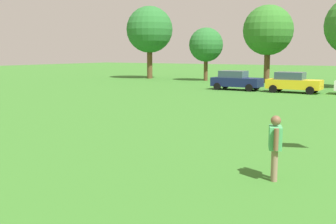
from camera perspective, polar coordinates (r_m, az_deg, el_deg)
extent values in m
plane|color=#387528|center=(32.46, 12.11, 2.21)|extent=(160.00, 160.00, 0.00)
cylinder|color=#8C7259|center=(10.95, 14.40, -7.14)|extent=(0.15, 0.15, 0.82)
cylinder|color=#8C7259|center=(11.19, 14.32, -6.81)|extent=(0.15, 0.15, 0.82)
cube|color=#4CB266|center=(10.91, 14.49, -3.41)|extent=(0.48, 0.62, 0.58)
cylinder|color=brown|center=(10.57, 14.60, -3.68)|extent=(0.12, 0.12, 0.55)
cylinder|color=brown|center=(11.24, 14.39, -2.98)|extent=(0.12, 0.12, 0.55)
sphere|color=brown|center=(10.83, 14.57, -1.14)|extent=(0.26, 0.26, 0.26)
cube|color=#141E4C|center=(37.05, 9.41, 4.08)|extent=(4.30, 1.80, 0.76)
cube|color=#334756|center=(37.14, 8.94, 5.15)|extent=(2.24, 1.58, 0.60)
cylinder|color=black|center=(37.42, 11.99, 3.46)|extent=(0.64, 0.22, 0.64)
cylinder|color=black|center=(35.73, 11.05, 3.28)|extent=(0.64, 0.22, 0.64)
cylinder|color=black|center=(38.46, 7.86, 3.69)|extent=(0.64, 0.22, 0.64)
cylinder|color=black|center=(36.82, 6.76, 3.51)|extent=(0.64, 0.22, 0.64)
cube|color=yellow|center=(35.55, 16.90, 3.67)|extent=(4.30, 1.80, 0.76)
cube|color=#334756|center=(35.60, 16.41, 4.79)|extent=(2.24, 1.58, 0.60)
cylinder|color=black|center=(36.14, 19.48, 3.02)|extent=(0.64, 0.22, 0.64)
cylinder|color=black|center=(34.38, 18.87, 2.81)|extent=(0.64, 0.22, 0.64)
cylinder|color=black|center=(36.82, 15.01, 3.29)|extent=(0.64, 0.22, 0.64)
cylinder|color=black|center=(35.10, 14.20, 3.10)|extent=(0.64, 0.22, 0.64)
cylinder|color=brown|center=(53.13, -2.53, 6.60)|extent=(0.68, 0.68, 3.67)
sphere|color=#286B2D|center=(53.19, -2.55, 11.23)|extent=(5.80, 5.80, 5.80)
cylinder|color=brown|center=(48.99, 5.19, 5.76)|extent=(0.46, 0.46, 2.50)
sphere|color=#286B2D|center=(48.96, 5.24, 9.17)|extent=(3.94, 3.94, 3.94)
cylinder|color=brown|center=(46.25, 13.39, 5.97)|extent=(0.62, 0.62, 3.37)
sphere|color=#337528|center=(46.29, 13.55, 10.85)|extent=(5.32, 5.32, 5.32)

